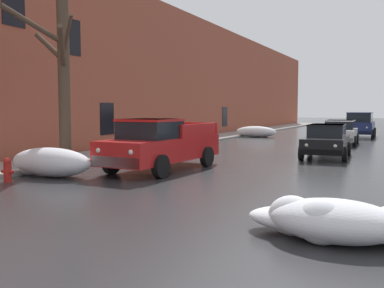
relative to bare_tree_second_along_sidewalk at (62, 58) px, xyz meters
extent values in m
cube|color=gray|center=(-1.28, 9.27, -3.76)|extent=(2.51, 80.00, 0.13)
cube|color=#9E4C38|center=(-3.04, 9.27, 0.45)|extent=(0.60, 80.00, 8.57)
cube|color=black|center=(-2.75, 22.15, -2.40)|extent=(0.08, 1.10, 1.60)
cube|color=black|center=(-2.75, 6.18, -2.25)|extent=(0.08, 1.10, 1.60)
cube|color=black|center=(-2.75, 3.71, 1.43)|extent=(0.08, 1.10, 1.60)
cube|color=black|center=(-2.75, 0.46, 2.17)|extent=(0.08, 1.10, 1.60)
ellipsoid|color=white|center=(0.99, -1.68, -3.38)|extent=(2.94, 1.20, 0.89)
ellipsoid|color=white|center=(0.14, -1.76, -3.55)|extent=(0.66, 0.55, 0.55)
ellipsoid|color=white|center=(9.83, -4.58, -3.59)|extent=(2.92, 1.23, 0.47)
ellipsoid|color=white|center=(9.17, -4.77, -3.50)|extent=(0.80, 0.66, 0.66)
ellipsoid|color=white|center=(0.96, 19.03, -3.43)|extent=(2.99, 1.09, 0.81)
ellipsoid|color=white|center=(1.61, 19.21, -3.59)|extent=(0.57, 0.48, 0.48)
ellipsoid|color=white|center=(9.86, -4.85, -3.49)|extent=(2.04, 1.25, 0.68)
ellipsoid|color=white|center=(9.69, -5.07, -3.48)|extent=(0.83, 0.69, 0.69)
cylinder|color=#4C3D2D|center=(0.00, 0.09, -0.10)|extent=(0.41, 0.41, 7.46)
cylinder|color=#4C3D2D|center=(0.54, -0.30, 0.71)|extent=(1.20, 0.93, 1.18)
cylinder|color=#4C3D2D|center=(-0.19, -1.05, 0.96)|extent=(0.56, 2.37, 1.02)
cylinder|color=#4C3D2D|center=(0.67, -0.71, 0.23)|extent=(1.51, 1.77, 1.19)
cylinder|color=#4C3D2D|center=(-0.75, 0.24, 0.44)|extent=(1.64, 0.50, 1.18)
cube|color=red|center=(3.37, 1.06, -3.09)|extent=(2.08, 5.23, 0.76)
cube|color=black|center=(3.33, 0.34, -2.39)|extent=(1.69, 1.72, 0.64)
cube|color=red|center=(3.33, 0.34, -2.11)|extent=(1.73, 1.78, 0.08)
cube|color=red|center=(4.28, 2.05, -2.49)|extent=(0.22, 2.47, 0.44)
cube|color=red|center=(2.55, 2.13, -2.49)|extent=(0.22, 2.47, 0.44)
cube|color=red|center=(3.49, 3.58, -2.49)|extent=(1.73, 0.18, 0.44)
cube|color=#B7B7BC|center=(3.24, -1.45, -3.29)|extent=(1.74, 0.20, 0.32)
sphere|color=white|center=(3.84, -1.52, -2.97)|extent=(0.16, 0.16, 0.16)
sphere|color=white|center=(2.65, -1.46, -2.97)|extent=(0.16, 0.16, 0.16)
cylinder|color=black|center=(4.22, -0.53, -3.47)|extent=(0.25, 0.73, 0.72)
cylinder|color=black|center=(2.36, -0.43, -3.47)|extent=(0.25, 0.73, 0.72)
cylinder|color=black|center=(4.37, 2.56, -3.47)|extent=(0.25, 0.73, 0.72)
cylinder|color=black|center=(2.51, 2.65, -3.47)|extent=(0.25, 0.73, 0.72)
cube|color=black|center=(7.77, 7.41, -3.23)|extent=(1.88, 4.25, 0.60)
cube|color=black|center=(7.76, 7.62, -2.67)|extent=(1.53, 2.24, 0.52)
cube|color=black|center=(7.76, 7.62, -2.44)|extent=(1.57, 2.29, 0.06)
cube|color=black|center=(7.89, 5.38, -3.41)|extent=(1.61, 0.21, 0.22)
cube|color=black|center=(7.65, 9.43, -3.41)|extent=(1.61, 0.21, 0.22)
cylinder|color=black|center=(8.68, 6.17, -3.53)|extent=(0.21, 0.61, 0.60)
cylinder|color=black|center=(7.01, 6.07, -3.53)|extent=(0.21, 0.61, 0.60)
cylinder|color=black|center=(8.53, 8.74, -3.53)|extent=(0.21, 0.61, 0.60)
cylinder|color=black|center=(6.85, 8.65, -3.53)|extent=(0.21, 0.61, 0.60)
sphere|color=silver|center=(8.42, 5.38, -3.15)|extent=(0.14, 0.14, 0.14)
sphere|color=silver|center=(7.36, 5.32, -3.15)|extent=(0.14, 0.14, 0.14)
cube|color=silver|center=(7.36, 14.70, -3.23)|extent=(1.92, 4.12, 0.60)
cube|color=black|center=(7.36, 14.90, -2.67)|extent=(1.59, 2.17, 0.52)
cube|color=silver|center=(7.36, 14.90, -2.44)|extent=(1.63, 2.21, 0.06)
cube|color=slate|center=(7.46, 12.73, -3.41)|extent=(1.71, 0.20, 0.22)
cube|color=slate|center=(7.27, 16.67, -3.41)|extent=(1.71, 0.20, 0.22)
cylinder|color=black|center=(8.31, 13.48, -3.53)|extent=(0.21, 0.61, 0.60)
cylinder|color=black|center=(6.53, 13.40, -3.53)|extent=(0.21, 0.61, 0.60)
cylinder|color=black|center=(8.20, 15.99, -3.53)|extent=(0.21, 0.61, 0.60)
cylinder|color=black|center=(6.42, 15.91, -3.53)|extent=(0.21, 0.61, 0.60)
sphere|color=silver|center=(8.02, 12.72, -3.15)|extent=(0.14, 0.14, 0.14)
sphere|color=silver|center=(6.89, 12.67, -3.15)|extent=(0.14, 0.14, 0.14)
cube|color=navy|center=(7.80, 21.89, -3.09)|extent=(1.92, 4.60, 0.80)
cube|color=black|center=(7.80, 21.93, -2.35)|extent=(1.64, 3.23, 0.68)
cube|color=navy|center=(7.80, 21.93, -2.04)|extent=(1.68, 3.29, 0.06)
cube|color=black|center=(7.85, 19.65, -3.37)|extent=(1.79, 0.16, 0.22)
cube|color=black|center=(7.76, 24.12, -3.37)|extent=(1.79, 0.16, 0.22)
cylinder|color=black|center=(8.77, 20.49, -3.49)|extent=(0.19, 0.68, 0.68)
cylinder|color=black|center=(6.90, 20.45, -3.49)|extent=(0.19, 0.68, 0.68)
cylinder|color=black|center=(8.71, 23.32, -3.49)|extent=(0.19, 0.68, 0.68)
cylinder|color=black|center=(6.84, 23.28, -3.49)|extent=(0.19, 0.68, 0.68)
sphere|color=silver|center=(8.45, 19.64, -3.01)|extent=(0.14, 0.14, 0.14)
sphere|color=silver|center=(7.26, 19.61, -3.01)|extent=(0.14, 0.14, 0.14)
cylinder|color=#B21E19|center=(0.67, -3.05, -3.56)|extent=(0.22, 0.22, 0.55)
sphere|color=#B21E19|center=(0.67, -3.05, -3.23)|extent=(0.21, 0.21, 0.21)
cylinder|color=#B21E19|center=(0.51, -3.05, -3.53)|extent=(0.10, 0.09, 0.09)
cylinder|color=#B21E19|center=(0.83, -3.05, -3.53)|extent=(0.10, 0.09, 0.09)
camera|label=1|loc=(10.82, -11.98, -1.73)|focal=41.47mm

